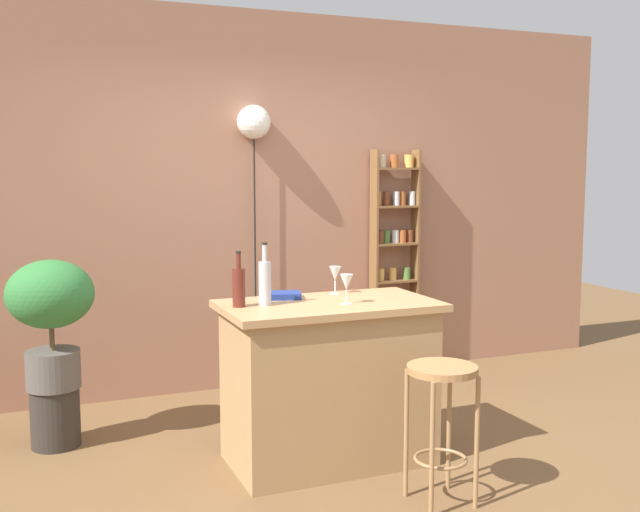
# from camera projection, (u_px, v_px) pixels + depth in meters

# --- Properties ---
(ground) EXTENTS (12.00, 12.00, 0.00)m
(ground) POSITION_uv_depth(u_px,v_px,m) (351.00, 480.00, 4.01)
(ground) COLOR brown
(back_wall) EXTENTS (6.40, 0.10, 2.80)m
(back_wall) POSITION_uv_depth(u_px,v_px,m) (242.00, 202.00, 5.64)
(back_wall) COLOR #9E6B51
(back_wall) RESTS_ON ground
(kitchen_counter) EXTENTS (1.19, 0.66, 0.91)m
(kitchen_counter) POSITION_uv_depth(u_px,v_px,m) (329.00, 382.00, 4.23)
(kitchen_counter) COLOR #A87F51
(kitchen_counter) RESTS_ON ground
(bar_stool) EXTENTS (0.35, 0.35, 0.70)m
(bar_stool) POSITION_uv_depth(u_px,v_px,m) (442.00, 401.00, 3.70)
(bar_stool) COLOR #997047
(bar_stool) RESTS_ON ground
(spice_shelf) EXTENTS (0.39, 0.13, 1.79)m
(spice_shelf) POSITION_uv_depth(u_px,v_px,m) (394.00, 263.00, 6.04)
(spice_shelf) COLOR brown
(spice_shelf) RESTS_ON ground
(plant_stool) EXTENTS (0.29, 0.29, 0.36)m
(plant_stool) POSITION_uv_depth(u_px,v_px,m) (55.00, 417.00, 4.49)
(plant_stool) COLOR #2D2823
(plant_stool) RESTS_ON ground
(potted_plant) EXTENTS (0.50, 0.45, 0.77)m
(potted_plant) POSITION_uv_depth(u_px,v_px,m) (51.00, 309.00, 4.41)
(potted_plant) COLOR #514C47
(potted_plant) RESTS_ON plant_stool
(bottle_wine_red) EXTENTS (0.07, 0.07, 0.34)m
(bottle_wine_red) POSITION_uv_depth(u_px,v_px,m) (265.00, 282.00, 4.07)
(bottle_wine_red) COLOR #B2B2B7
(bottle_wine_red) RESTS_ON kitchen_counter
(bottle_spirits_clear) EXTENTS (0.07, 0.07, 0.30)m
(bottle_spirits_clear) POSITION_uv_depth(u_px,v_px,m) (239.00, 286.00, 4.03)
(bottle_spirits_clear) COLOR #5B2319
(bottle_spirits_clear) RESTS_ON kitchen_counter
(wine_glass_left) EXTENTS (0.07, 0.07, 0.16)m
(wine_glass_left) POSITION_uv_depth(u_px,v_px,m) (347.00, 283.00, 4.11)
(wine_glass_left) COLOR silver
(wine_glass_left) RESTS_ON kitchen_counter
(wine_glass_center) EXTENTS (0.07, 0.07, 0.16)m
(wine_glass_center) POSITION_uv_depth(u_px,v_px,m) (335.00, 274.00, 4.44)
(wine_glass_center) COLOR silver
(wine_glass_center) RESTS_ON kitchen_counter
(cookbook) EXTENTS (0.24, 0.20, 0.03)m
(cookbook) POSITION_uv_depth(u_px,v_px,m) (282.00, 295.00, 4.30)
(cookbook) COLOR navy
(cookbook) RESTS_ON kitchen_counter
(pendant_globe_light) EXTENTS (0.25, 0.25, 2.11)m
(pendant_globe_light) POSITION_uv_depth(u_px,v_px,m) (254.00, 125.00, 5.49)
(pendant_globe_light) COLOR black
(pendant_globe_light) RESTS_ON ground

